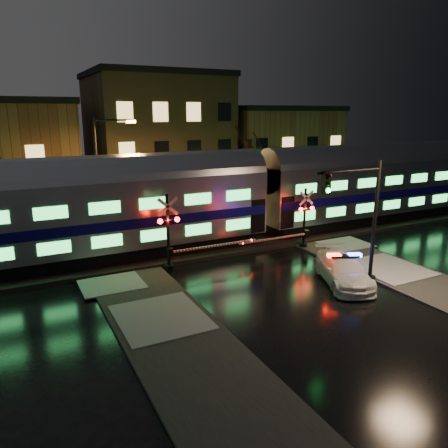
{
  "coord_description": "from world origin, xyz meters",
  "views": [
    {
      "loc": [
        -11.64,
        -18.97,
        8.38
      ],
      "look_at": [
        -0.78,
        2.5,
        2.2
      ],
      "focal_mm": 35.0,
      "sensor_mm": 36.0,
      "label": 1
    }
  ],
  "objects": [
    {
      "name": "ballast",
      "position": [
        0.0,
        5.0,
        0.12
      ],
      "size": [
        90.0,
        4.2,
        0.24
      ],
      "primitive_type": "cube",
      "color": "black",
      "rests_on": "ground"
    },
    {
      "name": "traffic_light",
      "position": [
        3.39,
        -3.8,
        3.29
      ],
      "size": [
        4.0,
        0.71,
        6.18
      ],
      "rotation": [
        0.0,
        0.0,
        -0.25
      ],
      "color": "black",
      "rests_on": "ground"
    },
    {
      "name": "train",
      "position": [
        3.18,
        5.0,
        3.38
      ],
      "size": [
        51.0,
        3.12,
        5.92
      ],
      "color": "black",
      "rests_on": "ballast"
    },
    {
      "name": "sidewalk_right",
      "position": [
        6.5,
        -6.0,
        0.06
      ],
      "size": [
        4.0,
        20.0,
        0.12
      ],
      "primitive_type": "cube",
      "color": "#2D2D2D",
      "rests_on": "ground"
    },
    {
      "name": "building_right",
      "position": [
        15.0,
        22.0,
        4.25
      ],
      "size": [
        12.0,
        10.0,
        8.5
      ],
      "primitive_type": "cube",
      "color": "brown",
      "rests_on": "ground"
    },
    {
      "name": "crossing_signal_left",
      "position": [
        -3.83,
        2.31,
        1.75
      ],
      "size": [
        5.97,
        0.66,
        4.23
      ],
      "color": "black",
      "rests_on": "ground"
    },
    {
      "name": "sidewalk_left",
      "position": [
        -6.5,
        -6.0,
        0.06
      ],
      "size": [
        4.0,
        20.0,
        0.12
      ],
      "primitive_type": "cube",
      "color": "#2D2D2D",
      "rests_on": "ground"
    },
    {
      "name": "crossing_signal_right",
      "position": [
        4.45,
        2.3,
        1.58
      ],
      "size": [
        5.42,
        0.64,
        3.84
      ],
      "color": "black",
      "rests_on": "ground"
    },
    {
      "name": "building_mid",
      "position": [
        2.0,
        22.5,
        5.75
      ],
      "size": [
        12.0,
        11.0,
        11.5
      ],
      "primitive_type": "cube",
      "color": "brown",
      "rests_on": "ground"
    },
    {
      "name": "ground",
      "position": [
        0.0,
        0.0,
        0.0
      ],
      "size": [
        120.0,
        120.0,
        0.0
      ],
      "primitive_type": "plane",
      "color": "black",
      "rests_on": "ground"
    },
    {
      "name": "police_car",
      "position": [
        3.0,
        -3.29,
        0.71
      ],
      "size": [
        3.68,
        5.22,
        1.57
      ],
      "rotation": [
        0.0,
        0.0,
        -0.39
      ],
      "color": "white",
      "rests_on": "ground"
    },
    {
      "name": "streetlight",
      "position": [
        -6.16,
        9.0,
        4.67
      ],
      "size": [
        2.71,
        0.28,
        8.1
      ],
      "color": "black",
      "rests_on": "ground"
    }
  ]
}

